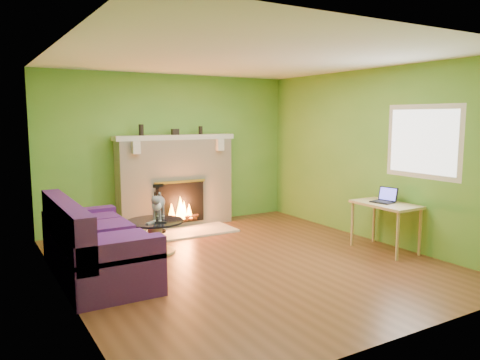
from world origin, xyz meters
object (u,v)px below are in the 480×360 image
(coffee_table, at_px, (155,234))
(cat, at_px, (159,206))
(sofa, at_px, (93,246))
(desk, at_px, (386,209))

(coffee_table, xyz_separation_m, cat, (0.08, 0.05, 0.38))
(sofa, xyz_separation_m, desk, (3.81, -1.02, 0.24))
(sofa, distance_m, cat, 1.26)
(sofa, distance_m, desk, 3.95)
(sofa, relative_size, coffee_table, 2.59)
(desk, bearing_deg, sofa, 165.05)
(coffee_table, bearing_deg, sofa, -150.35)
(coffee_table, bearing_deg, desk, -29.19)
(coffee_table, distance_m, desk, 3.25)
(sofa, relative_size, desk, 2.24)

